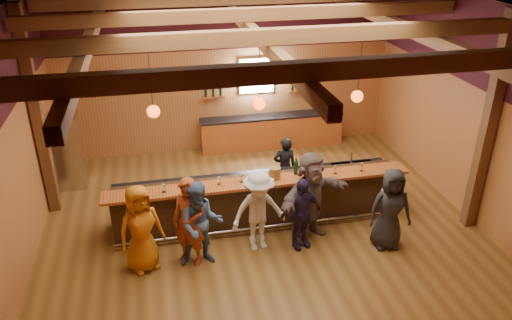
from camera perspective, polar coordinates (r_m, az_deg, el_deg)
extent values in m
plane|color=brown|center=(10.84, 0.34, -7.11)|extent=(9.00, 9.00, 0.00)
cube|color=#9A562A|center=(13.50, -3.38, 10.28)|extent=(9.00, 0.04, 4.50)
cube|color=#9A562A|center=(6.40, 8.29, -9.48)|extent=(9.00, 0.04, 4.50)
cube|color=#9A562A|center=(9.90, -25.97, 1.47)|extent=(0.04, 8.00, 4.50)
cube|color=#9A562A|center=(11.56, 22.81, 5.46)|extent=(0.04, 8.00, 4.50)
cube|color=brown|center=(9.16, 0.42, 17.10)|extent=(9.00, 8.00, 0.04)
cube|color=#340E14|center=(13.16, -3.53, 16.12)|extent=(9.00, 0.01, 1.70)
cube|color=#340E14|center=(11.18, 23.98, 12.15)|extent=(0.01, 8.00, 1.70)
cube|color=#4E2E16|center=(11.23, -23.74, 4.69)|extent=(0.22, 0.22, 4.50)
cube|color=#4E2E16|center=(10.73, 25.01, 3.48)|extent=(0.22, 0.22, 4.50)
cube|color=#4E2E16|center=(6.40, 6.37, 10.13)|extent=(8.80, 0.20, 0.25)
cube|color=#4E2E16|center=(8.26, 1.97, 13.95)|extent=(8.80, 0.20, 0.25)
cube|color=#4E2E16|center=(10.18, -0.87, 16.31)|extent=(8.80, 0.20, 0.25)
cube|color=#4E2E16|center=(9.11, -18.79, 12.16)|extent=(0.18, 7.80, 0.22)
cube|color=#4E2E16|center=(9.27, 0.40, 13.74)|extent=(0.18, 7.80, 0.22)
cube|color=#4E2E16|center=(10.33, 17.38, 13.90)|extent=(0.18, 7.80, 0.22)
cube|color=black|center=(10.56, 0.35, -4.73)|extent=(6.00, 0.60, 1.05)
cube|color=#93441A|center=(10.13, 0.58, -2.55)|extent=(6.30, 0.50, 0.06)
cube|color=black|center=(10.68, -0.09, -1.86)|extent=(6.00, 0.48, 0.05)
cube|color=black|center=(10.91, -0.09, -4.06)|extent=(6.00, 0.48, 0.90)
cube|color=silver|center=(11.24, 9.92, -1.01)|extent=(0.45, 0.40, 0.14)
cube|color=silver|center=(11.43, 12.26, -0.76)|extent=(0.45, 0.40, 0.14)
cylinder|color=silver|center=(10.41, 0.85, -7.66)|extent=(6.00, 0.06, 0.06)
cube|color=#93441A|center=(14.07, 1.83, 3.20)|extent=(4.00, 0.50, 0.90)
cube|color=black|center=(13.89, 1.86, 5.01)|extent=(4.00, 0.52, 0.05)
cube|color=silver|center=(13.65, 0.04, 9.63)|extent=(0.95, 0.08, 0.95)
cube|color=white|center=(13.60, 0.08, 9.57)|extent=(0.78, 0.01, 0.78)
cube|color=black|center=(13.36, -8.47, 9.20)|extent=(0.55, 0.04, 0.45)
cube|color=silver|center=(13.34, -8.46, 9.17)|extent=(0.45, 0.01, 0.35)
cube|color=black|center=(14.10, 7.33, 10.18)|extent=(0.55, 0.04, 0.45)
cube|color=silver|center=(14.08, 7.36, 10.15)|extent=(0.45, 0.01, 0.35)
cube|color=black|center=(14.46, 11.14, 10.30)|extent=(0.55, 0.04, 0.45)
cube|color=silver|center=(14.44, 11.18, 10.28)|extent=(0.45, 0.01, 0.35)
cube|color=#93441A|center=(13.54, -4.90, 7.18)|extent=(0.60, 0.18, 0.04)
cylinder|color=black|center=(13.47, -5.78, 7.71)|extent=(0.07, 0.07, 0.26)
cylinder|color=black|center=(13.50, -4.93, 7.78)|extent=(0.07, 0.07, 0.26)
cylinder|color=black|center=(13.52, -4.08, 7.84)|extent=(0.07, 0.07, 0.26)
cube|color=#93441A|center=(14.03, 4.94, 7.85)|extent=(0.60, 0.18, 0.04)
cylinder|color=black|center=(13.93, 4.17, 8.39)|extent=(0.07, 0.07, 0.26)
cylinder|color=black|center=(13.98, 4.96, 8.44)|extent=(0.07, 0.07, 0.26)
cylinder|color=black|center=(14.04, 5.75, 8.48)|extent=(0.07, 0.07, 0.26)
cylinder|color=black|center=(9.21, -12.00, 9.07)|extent=(0.01, 0.01, 1.25)
sphere|color=#ED3C0B|center=(9.41, -11.65, 5.44)|extent=(0.24, 0.24, 0.24)
cylinder|color=black|center=(9.42, 0.39, 10.03)|extent=(0.01, 0.01, 1.25)
sphere|color=#ED3C0B|center=(9.62, 0.38, 6.45)|extent=(0.24, 0.24, 0.24)
cylinder|color=black|center=(10.03, 11.80, 10.50)|extent=(0.01, 0.01, 1.25)
sphere|color=#ED3C0B|center=(10.22, 11.48, 7.13)|extent=(0.24, 0.24, 0.24)
cube|color=silver|center=(12.68, -20.76, 0.94)|extent=(0.70, 0.70, 1.80)
imported|color=#BB6511|center=(9.33, -13.04, -7.66)|extent=(0.99, 0.84, 1.72)
imported|color=maroon|center=(9.31, -7.66, -7.03)|extent=(0.77, 0.70, 1.77)
imported|color=#45648B|center=(9.27, -6.33, -7.33)|extent=(0.86, 0.69, 1.71)
imported|color=silver|center=(9.62, 0.29, -5.88)|extent=(1.17, 0.78, 1.68)
imported|color=#241D3A|center=(9.75, 5.12, -6.12)|extent=(0.95, 0.57, 1.51)
imported|color=#63534F|center=(9.94, 6.24, -4.19)|extent=(1.83, 1.26, 1.90)
imported|color=black|center=(10.03, 15.08, -5.42)|extent=(0.89, 0.64, 1.69)
imported|color=black|center=(11.48, 3.29, -0.84)|extent=(0.56, 0.38, 1.47)
cylinder|color=brown|center=(10.15, 2.18, -1.49)|extent=(0.23, 0.23, 0.25)
cylinder|color=black|center=(10.34, 4.58, -0.92)|extent=(0.08, 0.08, 0.28)
cylinder|color=black|center=(10.26, 4.61, 0.02)|extent=(0.03, 0.03, 0.10)
cylinder|color=black|center=(10.39, 5.59, -0.83)|extent=(0.08, 0.08, 0.28)
cylinder|color=black|center=(10.30, 5.64, 0.11)|extent=(0.03, 0.03, 0.10)
cylinder|color=silver|center=(9.87, -13.27, -3.92)|extent=(0.07, 0.07, 0.01)
cylinder|color=silver|center=(9.84, -13.29, -3.67)|extent=(0.01, 0.01, 0.09)
sphere|color=silver|center=(9.81, -13.34, -3.29)|extent=(0.07, 0.07, 0.07)
cylinder|color=silver|center=(9.87, -10.47, -3.62)|extent=(0.07, 0.07, 0.01)
cylinder|color=silver|center=(9.84, -10.50, -3.32)|extent=(0.01, 0.01, 0.11)
sphere|color=silver|center=(9.80, -10.54, -2.88)|extent=(0.09, 0.09, 0.09)
cylinder|color=silver|center=(9.95, -8.03, -3.15)|extent=(0.07, 0.07, 0.01)
cylinder|color=silver|center=(9.93, -8.05, -2.87)|extent=(0.01, 0.01, 0.10)
sphere|color=silver|center=(9.89, -8.08, -2.45)|extent=(0.08, 0.08, 0.08)
cylinder|color=silver|center=(10.01, -4.24, -2.78)|extent=(0.07, 0.07, 0.01)
cylinder|color=silver|center=(9.98, -4.25, -2.51)|extent=(0.01, 0.01, 0.10)
sphere|color=silver|center=(9.94, -4.26, -2.08)|extent=(0.08, 0.08, 0.08)
cylinder|color=silver|center=(10.07, -1.70, -2.52)|extent=(0.08, 0.08, 0.01)
cylinder|color=silver|center=(10.04, -1.70, -2.22)|extent=(0.01, 0.01, 0.11)
sphere|color=silver|center=(10.00, -1.71, -1.78)|extent=(0.09, 0.09, 0.09)
cylinder|color=silver|center=(10.22, 5.16, -2.15)|extent=(0.07, 0.07, 0.01)
cylinder|color=silver|center=(10.20, 5.17, -1.89)|extent=(0.01, 0.01, 0.10)
sphere|color=silver|center=(10.16, 5.19, -1.49)|extent=(0.08, 0.08, 0.08)
cylinder|color=silver|center=(10.52, 9.05, -1.52)|extent=(0.07, 0.07, 0.01)
cylinder|color=silver|center=(10.49, 9.07, -1.25)|extent=(0.01, 0.01, 0.10)
sphere|color=silver|center=(10.46, 9.10, -0.84)|extent=(0.08, 0.08, 0.08)
cylinder|color=silver|center=(10.72, 11.94, -1.22)|extent=(0.08, 0.08, 0.01)
cylinder|color=silver|center=(10.69, 11.97, -0.94)|extent=(0.01, 0.01, 0.11)
sphere|color=silver|center=(10.65, 12.02, -0.50)|extent=(0.09, 0.09, 0.09)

